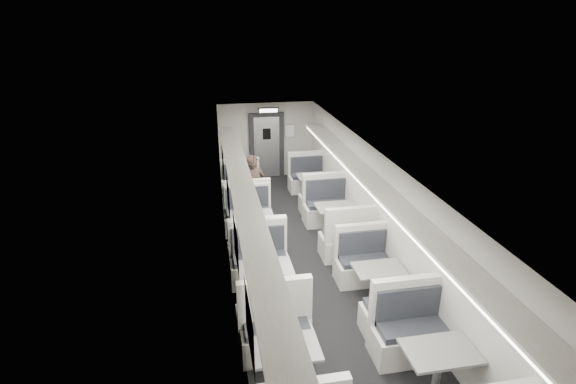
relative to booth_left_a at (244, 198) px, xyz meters
name	(u,v)px	position (x,y,z in m)	size (l,w,h in m)	color
room	(309,220)	(1.00, -3.29, 0.81)	(3.24, 12.24, 2.64)	black
booth_left_a	(244,198)	(0.00, 0.00, 0.00)	(1.09, 2.21, 1.18)	white
booth_left_b	(252,232)	(0.00, -2.05, 0.03)	(1.16, 2.36, 1.26)	white
booth_left_c	(266,287)	(0.00, -4.26, 0.02)	(1.16, 2.34, 1.25)	white
booth_left_d	(286,370)	(0.00, -6.30, 0.01)	(1.11, 2.25, 1.20)	white
booth_right_a	(313,188)	(2.00, 0.41, -0.01)	(1.07, 2.17, 1.16)	white
booth_right_b	(336,222)	(2.00, -1.91, 0.03)	(1.16, 2.36, 1.26)	white
booth_right_c	(378,286)	(2.00, -4.56, -0.01)	(1.07, 2.16, 1.16)	white
booth_right_d	(437,374)	(2.00, -6.76, 0.03)	(1.16, 2.35, 1.26)	white
passenger	(254,189)	(0.22, -0.62, 0.48)	(0.64, 0.42, 1.75)	black
window_a	(223,164)	(-0.49, 0.11, 0.96)	(0.02, 1.18, 0.84)	black
window_b	(228,195)	(-0.49, -2.09, 0.96)	(0.02, 1.18, 0.84)	black
window_c	(236,244)	(-0.49, -4.29, 0.96)	(0.02, 1.18, 0.84)	black
window_d	(250,327)	(-0.49, -6.49, 0.96)	(0.02, 1.18, 0.84)	black
luggage_rack_left	(245,196)	(-0.24, -3.59, 1.52)	(0.46, 10.40, 0.09)	white
luggage_rack_right	(377,187)	(2.24, -3.59, 1.52)	(0.46, 10.40, 0.09)	white
vestibule_door	(267,146)	(1.00, 2.64, 0.65)	(1.10, 0.13, 2.10)	black
exit_sign	(268,110)	(1.00, 2.15, 1.89)	(0.62, 0.12, 0.16)	black
wall_notice	(290,131)	(1.75, 2.63, 1.11)	(0.32, 0.02, 0.40)	silver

